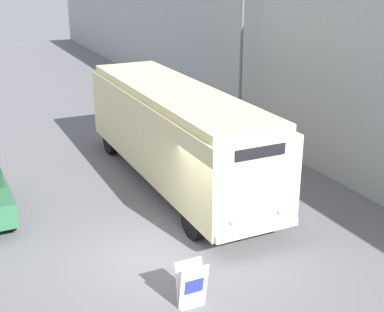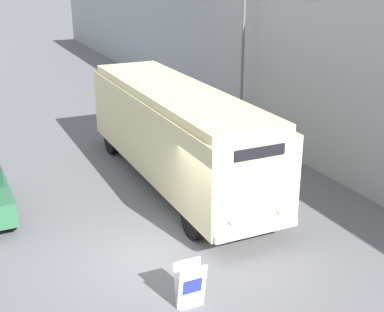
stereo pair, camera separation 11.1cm
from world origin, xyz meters
TOP-DOWN VIEW (x-y plane):
  - ground_plane at (0.00, 0.00)m, footprint 80.00×80.00m
  - building_wall_right at (7.56, 10.00)m, footprint 0.30×60.00m
  - vintage_bus at (2.44, 4.35)m, footprint 2.56×10.36m
  - sign_board at (-0.04, -2.11)m, footprint 0.64×0.40m
  - streetlamp at (6.75, 7.48)m, footprint 0.36×0.36m

SIDE VIEW (x-z plane):
  - ground_plane at x=0.00m, z-range 0.00..0.00m
  - sign_board at x=-0.04m, z-range -0.02..1.04m
  - vintage_bus at x=2.44m, z-range 0.23..3.47m
  - building_wall_right at x=7.56m, z-range 0.00..6.87m
  - streetlamp at x=6.75m, z-range 0.98..7.97m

